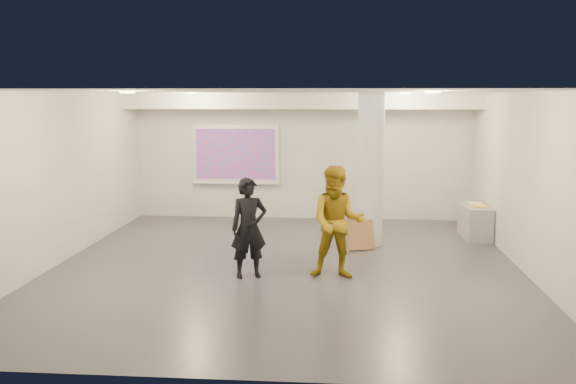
# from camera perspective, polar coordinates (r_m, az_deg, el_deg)

# --- Properties ---
(floor) EXTENTS (8.00, 9.00, 0.01)m
(floor) POSITION_cam_1_polar(r_m,az_deg,el_deg) (11.17, -0.17, -6.66)
(floor) COLOR #35373D
(floor) RESTS_ON ground
(ceiling) EXTENTS (8.00, 9.00, 0.01)m
(ceiling) POSITION_cam_1_polar(r_m,az_deg,el_deg) (10.78, -0.18, 8.92)
(ceiling) COLOR white
(ceiling) RESTS_ON floor
(wall_back) EXTENTS (8.00, 0.01, 3.00)m
(wall_back) POSITION_cam_1_polar(r_m,az_deg,el_deg) (15.34, 1.27, 3.19)
(wall_back) COLOR beige
(wall_back) RESTS_ON floor
(wall_front) EXTENTS (8.00, 0.01, 3.00)m
(wall_front) POSITION_cam_1_polar(r_m,az_deg,el_deg) (6.47, -3.60, -4.24)
(wall_front) COLOR beige
(wall_front) RESTS_ON floor
(wall_left) EXTENTS (0.01, 9.00, 3.00)m
(wall_left) POSITION_cam_1_polar(r_m,az_deg,el_deg) (11.90, -19.74, 1.14)
(wall_left) COLOR beige
(wall_left) RESTS_ON floor
(wall_right) EXTENTS (0.01, 9.00, 3.00)m
(wall_right) POSITION_cam_1_polar(r_m,az_deg,el_deg) (11.26, 20.55, 0.71)
(wall_right) COLOR beige
(wall_right) RESTS_ON floor
(soffit_band) EXTENTS (8.00, 1.10, 0.36)m
(soffit_band) POSITION_cam_1_polar(r_m,az_deg,el_deg) (14.72, 1.15, 8.12)
(soffit_band) COLOR silver
(soffit_band) RESTS_ON ceiling
(downlight_nw) EXTENTS (0.22, 0.22, 0.02)m
(downlight_nw) POSITION_cam_1_polar(r_m,az_deg,el_deg) (13.60, -8.63, 8.66)
(downlight_nw) COLOR #E7B674
(downlight_nw) RESTS_ON ceiling
(downlight_ne) EXTENTS (0.22, 0.22, 0.02)m
(downlight_ne) POSITION_cam_1_polar(r_m,az_deg,el_deg) (13.30, 10.36, 8.62)
(downlight_ne) COLOR #E7B674
(downlight_ne) RESTS_ON ceiling
(downlight_sw) EXTENTS (0.22, 0.22, 0.02)m
(downlight_sw) POSITION_cam_1_polar(r_m,az_deg,el_deg) (9.75, -14.10, 8.59)
(downlight_sw) COLOR #E7B674
(downlight_sw) RESTS_ON ceiling
(downlight_se) EXTENTS (0.22, 0.22, 0.02)m
(downlight_se) POSITION_cam_1_polar(r_m,az_deg,el_deg) (9.33, 12.75, 8.65)
(downlight_se) COLOR #E7B674
(downlight_se) RESTS_ON ceiling
(column) EXTENTS (0.52, 0.52, 3.00)m
(column) POSITION_cam_1_polar(r_m,az_deg,el_deg) (12.63, 7.33, 1.98)
(column) COLOR silver
(column) RESTS_ON floor
(projection_screen) EXTENTS (2.10, 0.13, 1.42)m
(projection_screen) POSITION_cam_1_polar(r_m,az_deg,el_deg) (15.47, -4.68, 3.31)
(projection_screen) COLOR white
(projection_screen) RESTS_ON wall_back
(credenza) EXTENTS (0.52, 1.19, 0.68)m
(credenza) POSITION_cam_1_polar(r_m,az_deg,el_deg) (13.89, 16.28, -2.54)
(credenza) COLOR gray
(credenza) RESTS_ON floor
(papers_stack) EXTENTS (0.32, 0.39, 0.02)m
(papers_stack) POSITION_cam_1_polar(r_m,az_deg,el_deg) (13.97, 16.34, -1.01)
(papers_stack) COLOR white
(papers_stack) RESTS_ON credenza
(postit_pad) EXTENTS (0.28, 0.36, 0.03)m
(postit_pad) POSITION_cam_1_polar(r_m,az_deg,el_deg) (13.70, 16.61, -1.18)
(postit_pad) COLOR yellow
(postit_pad) RESTS_ON credenza
(cardboard_back) EXTENTS (0.51, 0.27, 0.52)m
(cardboard_back) POSITION_cam_1_polar(r_m,az_deg,el_deg) (12.84, 6.87, -3.51)
(cardboard_back) COLOR olive
(cardboard_back) RESTS_ON floor
(cardboard_front) EXTENTS (0.56, 0.37, 0.57)m
(cardboard_front) POSITION_cam_1_polar(r_m,az_deg,el_deg) (12.41, 6.47, -3.82)
(cardboard_front) COLOR olive
(cardboard_front) RESTS_ON floor
(woman) EXTENTS (0.69, 0.58, 1.63)m
(woman) POSITION_cam_1_polar(r_m,az_deg,el_deg) (10.39, -3.50, -3.21)
(woman) COLOR black
(woman) RESTS_ON floor
(man) EXTENTS (0.91, 0.72, 1.83)m
(man) POSITION_cam_1_polar(r_m,az_deg,el_deg) (10.35, 4.41, -2.71)
(man) COLOR #9A7812
(man) RESTS_ON floor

